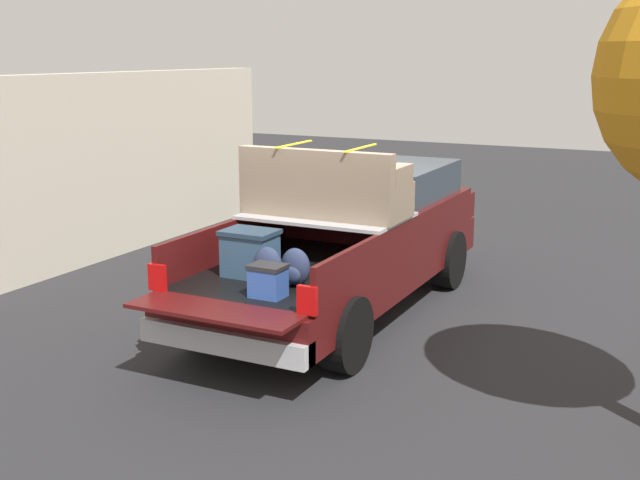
{
  "coord_description": "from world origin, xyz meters",
  "views": [
    {
      "loc": [
        -9.03,
        -4.24,
        3.31
      ],
      "look_at": [
        -0.6,
        0.0,
        1.1
      ],
      "focal_mm": 45.02,
      "sensor_mm": 36.0,
      "label": 1
    }
  ],
  "objects": [
    {
      "name": "trash_can",
      "position": [
        4.14,
        3.12,
        0.5
      ],
      "size": [
        0.6,
        0.6,
        0.98
      ],
      "color": "#1E592D",
      "rests_on": "ground_plane"
    },
    {
      "name": "pickup_truck",
      "position": [
        0.35,
        0.0,
        0.95
      ],
      "size": [
        6.05,
        2.06,
        2.23
      ],
      "color": "#470F0F",
      "rests_on": "ground_plane"
    },
    {
      "name": "building_facade",
      "position": [
        1.35,
        4.78,
        1.5
      ],
      "size": [
        8.12,
        0.36,
        3.0
      ],
      "primitive_type": "cube",
      "color": "beige",
      "rests_on": "ground_plane"
    },
    {
      "name": "ground_plane",
      "position": [
        0.0,
        0.0,
        0.0
      ],
      "size": [
        40.0,
        40.0,
        0.0
      ],
      "primitive_type": "plane",
      "color": "#262628"
    }
  ]
}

